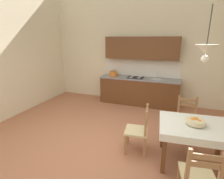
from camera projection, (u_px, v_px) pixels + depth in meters
The scene contains 9 objects.
ground_plane at pixel (105, 149), 3.55m from camera, with size 6.67×6.62×0.10m, color #AD6B4C.
wall_back at pixel (140, 43), 5.75m from camera, with size 6.67×0.12×3.99m, color beige.
kitchen_cabinetry at pixel (139, 79), 5.73m from camera, with size 2.58×0.63×2.20m.
dining_table at pixel (196, 132), 2.92m from camera, with size 1.28×1.02×0.75m.
dining_chair_camera_side at pixel (198, 177), 2.20m from camera, with size 0.48×0.48×0.93m.
dining_chair_kitchen_side at pixel (187, 119), 3.78m from camera, with size 0.47×0.47×0.93m.
dining_chair_tv_side at pixel (138, 130), 3.32m from camera, with size 0.46×0.46×0.93m.
fruit_bowl at pixel (195, 122), 2.87m from camera, with size 0.30×0.30×0.12m.
pendant_lamp at pixel (206, 50), 2.54m from camera, with size 0.32×0.32×0.80m.
Camera 1 is at (1.18, -2.83, 2.13)m, focal length 27.78 mm.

